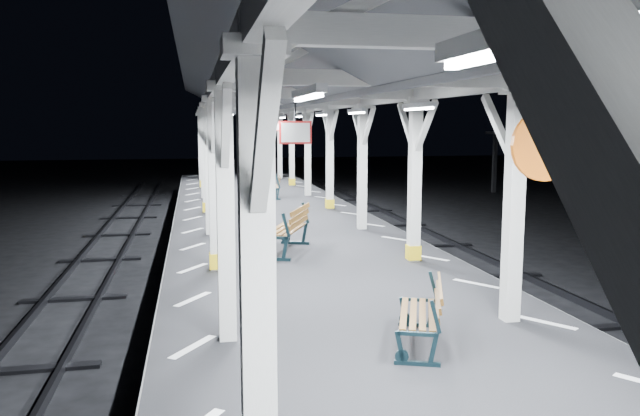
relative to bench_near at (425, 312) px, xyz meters
name	(u,v)px	position (x,y,z in m)	size (l,w,h in m)	color
ground	(341,348)	(-0.44, 2.71, -1.43)	(120.00, 120.00, 0.00)	black
platform	(341,320)	(-0.44, 2.71, -0.93)	(6.00, 50.00, 1.00)	black
hazard_stripes_left	(193,299)	(-2.89, 2.71, -0.43)	(1.00, 48.00, 0.01)	silver
hazard_stripes_right	(476,284)	(2.01, 2.71, -0.43)	(1.00, 48.00, 0.01)	silver
track_left	(26,366)	(-5.44, 2.71, -1.35)	(2.20, 60.00, 0.16)	#2D2D33
track_right	(602,325)	(4.56, 2.71, -1.35)	(2.20, 60.00, 0.16)	#2D2D33
canopy	(342,76)	(-0.44, 2.69, 3.13)	(5.40, 49.00, 4.65)	silver
bench_near	(425,312)	(0.00, 0.00, 0.00)	(1.03, 1.58, 0.81)	black
bench_mid	(290,228)	(-0.79, 6.06, 0.11)	(1.34, 1.98, 1.01)	black
bench_far	(275,186)	(0.19, 16.31, 0.03)	(0.74, 1.63, 0.86)	black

